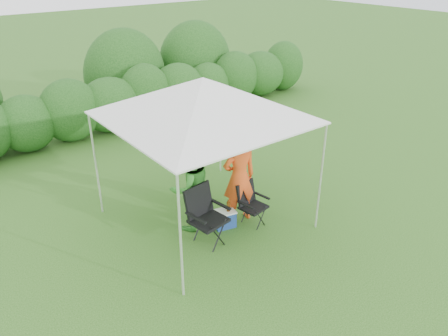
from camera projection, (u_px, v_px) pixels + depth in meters
ground at (221, 231)px, 8.24m from camera, size 70.00×70.00×0.00m
hedge at (94, 107)px, 12.17m from camera, size 16.50×1.53×1.80m
canopy at (203, 98)px, 7.49m from camera, size 3.10×3.10×2.83m
chair_right at (250, 201)px, 8.29m from camera, size 0.57×0.53×0.83m
chair_left at (205, 212)px, 7.70m from camera, size 0.72×0.67×1.06m
man at (239, 178)px, 8.21m from camera, size 0.75×0.58×1.82m
woman at (191, 188)px, 7.99m from camera, size 0.88×0.72×1.67m
cooler at (224, 219)px, 8.29m from camera, size 0.46×0.38×0.34m
bottle at (228, 205)px, 8.17m from camera, size 0.06×0.06×0.24m
lawn_toy at (229, 121)px, 13.05m from camera, size 0.67×0.56×0.34m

